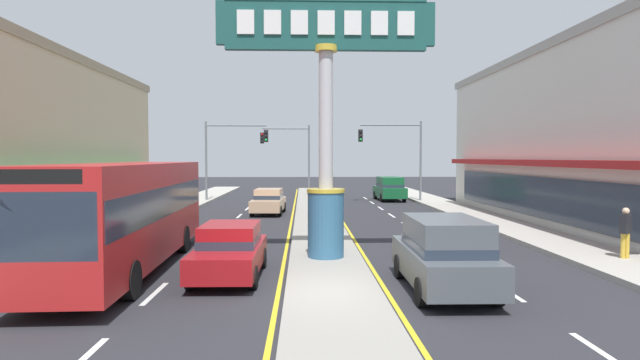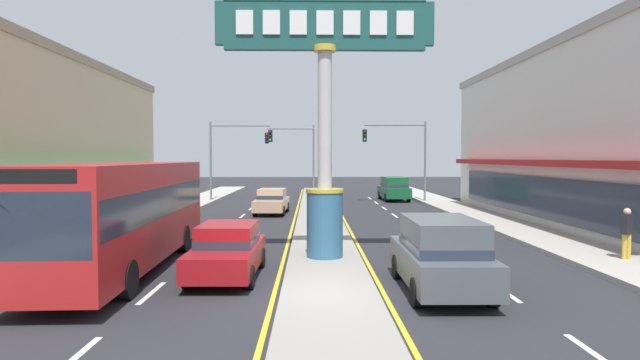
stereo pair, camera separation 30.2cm
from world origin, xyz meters
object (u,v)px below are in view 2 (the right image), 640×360
at_px(traffic_light_median_far, 296,149).
at_px(suv_mid_left_lane, 394,188).
at_px(suv_far_right_lane, 441,254).
at_px(bus_near_left_lane, 125,209).
at_px(storefront_left, 20,141).
at_px(district_sign, 325,123).
at_px(sedan_near_right_lane, 228,250).
at_px(sedan_far_left_oncoming, 272,201).
at_px(street_bench, 51,247).
at_px(traffic_light_left_side, 233,147).
at_px(traffic_light_right_side, 402,147).
at_px(pedestrian_near_kerb, 627,230).
at_px(storefront_right, 630,136).

relative_size(traffic_light_median_far, suv_mid_left_lane, 1.33).
height_order(suv_far_right_lane, bus_near_left_lane, bus_near_left_lane).
height_order(storefront_left, suv_mid_left_lane, storefront_left).
relative_size(district_sign, traffic_light_median_far, 1.37).
bearing_deg(suv_mid_left_lane, traffic_light_median_far, 158.69).
height_order(sedan_near_right_lane, sedan_far_left_oncoming, same).
height_order(district_sign, street_bench, district_sign).
xyz_separation_m(traffic_light_left_side, sedan_near_right_lane, (3.59, -25.54, -3.46)).
xyz_separation_m(bus_near_left_lane, suv_mid_left_lane, (12.32, 25.45, -0.88)).
xyz_separation_m(sedan_near_right_lane, bus_near_left_lane, (-3.30, 1.10, 1.08)).
relative_size(traffic_light_left_side, traffic_light_right_side, 1.00).
bearing_deg(storefront_left, traffic_light_median_far, 49.93).
relative_size(traffic_light_left_side, bus_near_left_lane, 0.55).
relative_size(district_sign, pedestrian_near_kerb, 5.18).
bearing_deg(pedestrian_near_kerb, traffic_light_right_side, 97.94).
bearing_deg(suv_far_right_lane, suv_mid_left_lane, 83.35).
distance_m(district_sign, traffic_light_right_side, 23.20).
bearing_deg(storefront_left, street_bench, -58.03).
bearing_deg(traffic_light_left_side, pedestrian_near_kerb, -56.18).
bearing_deg(street_bench, traffic_light_right_side, 57.20).
height_order(district_sign, suv_mid_left_lane, district_sign).
bearing_deg(district_sign, suv_mid_left_lane, 75.76).
height_order(storefront_left, traffic_light_right_side, storefront_left).
bearing_deg(sedan_far_left_oncoming, storefront_left, -162.80).
bearing_deg(street_bench, pedestrian_near_kerb, 0.59).
height_order(storefront_left, traffic_light_median_far, storefront_left).
xyz_separation_m(district_sign, bus_near_left_lane, (-6.16, -1.19, -2.69)).
distance_m(suv_far_right_lane, street_bench, 11.82).
distance_m(street_bench, pedestrian_near_kerb, 18.20).
distance_m(storefront_right, traffic_light_median_far, 25.24).
height_order(traffic_light_left_side, pedestrian_near_kerb, traffic_light_left_side).
xyz_separation_m(street_bench, pedestrian_near_kerb, (18.20, 0.19, 0.46)).
xyz_separation_m(storefront_right, traffic_light_median_far, (-17.53, 18.16, -0.32)).
xyz_separation_m(sedan_far_left_oncoming, pedestrian_near_kerb, (12.51, -15.42, 0.32)).
relative_size(traffic_light_left_side, pedestrian_near_kerb, 3.77).
bearing_deg(sedan_near_right_lane, storefront_left, 135.00).
distance_m(traffic_light_right_side, street_bench, 27.89).
xyz_separation_m(storefront_right, pedestrian_near_kerb, (-6.13, -9.95, -3.40)).
distance_m(traffic_light_left_side, pedestrian_near_kerb, 29.09).
bearing_deg(pedestrian_near_kerb, sedan_near_right_lane, -173.11).
bearing_deg(storefront_right, suv_far_right_lane, -134.31).
distance_m(traffic_light_median_far, sedan_near_right_lane, 29.84).
bearing_deg(traffic_light_right_side, storefront_left, -152.36).
relative_size(sedan_near_right_lane, suv_far_right_lane, 0.94).
xyz_separation_m(storefront_left, street_bench, (7.24, -11.60, -3.65)).
height_order(traffic_light_left_side, suv_mid_left_lane, traffic_light_left_side).
relative_size(suv_far_right_lane, suv_mid_left_lane, 0.99).
bearing_deg(bus_near_left_lane, pedestrian_near_kerb, 1.51).
bearing_deg(suv_mid_left_lane, street_bench, -120.23).
relative_size(traffic_light_right_side, sedan_near_right_lane, 1.43).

